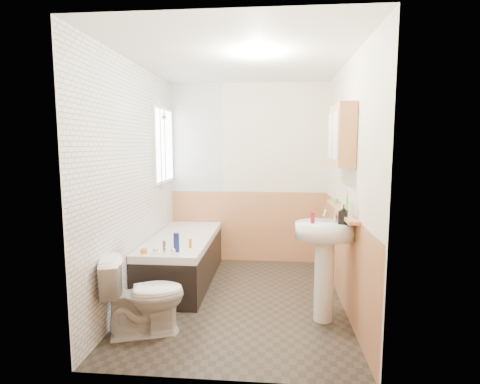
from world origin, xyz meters
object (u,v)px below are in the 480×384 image
(medicine_cabinet, at_px, (341,136))
(toilet, at_px, (144,296))
(sink, at_px, (325,251))
(bathtub, at_px, (183,257))
(pine_shelf, at_px, (341,210))

(medicine_cabinet, bearing_deg, toilet, -157.90)
(toilet, xyz_separation_m, sink, (1.60, 0.40, 0.33))
(toilet, distance_m, medicine_cabinet, 2.37)
(sink, height_order, medicine_cabinet, medicine_cabinet)
(bathtub, distance_m, pine_shelf, 1.99)
(bathtub, height_order, pine_shelf, pine_shelf)
(sink, distance_m, pine_shelf, 0.52)
(pine_shelf, bearing_deg, toilet, -157.54)
(bathtub, xyz_separation_m, sink, (1.57, -0.90, 0.38))
(sink, bearing_deg, toilet, -157.33)
(pine_shelf, bearing_deg, medicine_cabinet, -138.64)
(bathtub, relative_size, pine_shelf, 1.32)
(pine_shelf, bearing_deg, bathtub, 162.48)
(toilet, xyz_separation_m, medicine_cabinet, (1.77, 0.72, 1.39))
(bathtub, xyz_separation_m, pine_shelf, (1.77, -0.56, 0.71))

